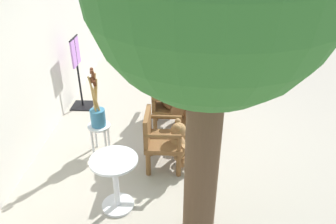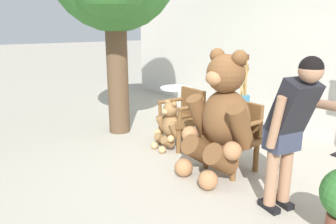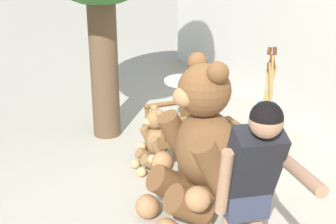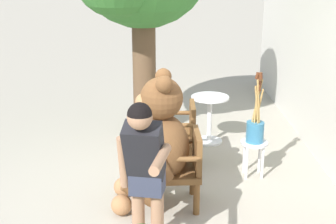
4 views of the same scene
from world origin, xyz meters
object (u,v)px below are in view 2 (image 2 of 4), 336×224
teddy_bear_large (221,116)px  person_visitor (291,124)px  brush_bucket (243,98)px  wooden_chair_left (184,116)px  round_side_table (176,102)px  white_stool (242,117)px  wooden_chair_right (235,134)px  teddy_bear_small (169,125)px

teddy_bear_large → person_visitor: 1.02m
person_visitor → brush_bucket: (-1.75, 1.29, -0.25)m
wooden_chair_left → round_side_table: wooden_chair_left is taller
wooden_chair_left → round_side_table: (-0.85, 0.47, -0.01)m
person_visitor → brush_bucket: person_visitor is taller
white_stool → brush_bucket: size_ratio=0.51×
wooden_chair_right → round_side_table: (-1.90, 0.47, -0.01)m
person_visitor → round_side_table: (-2.90, 0.82, -0.47)m
wooden_chair_right → teddy_bear_large: (0.01, -0.26, 0.29)m
teddy_bear_large → brush_bucket: teddy_bear_large is taller
white_stool → round_side_table: bearing=-157.9°
white_stool → person_visitor: bearing=-36.3°
teddy_bear_large → teddy_bear_small: 1.13m
wooden_chair_left → wooden_chair_right: same height
teddy_bear_small → person_visitor: bearing=-1.9°
wooden_chair_left → wooden_chair_right: (1.05, -0.00, 0.00)m
wooden_chair_left → teddy_bear_large: 1.13m
wooden_chair_right → teddy_bear_large: 0.39m
teddy_bear_small → brush_bucket: brush_bucket is taller
wooden_chair_left → person_visitor: person_visitor is taller
wooden_chair_right → white_stool: 1.20m
person_visitor → wooden_chair_right: bearing=160.8°
teddy_bear_large → white_stool: bearing=122.1°
person_visitor → white_stool: (-1.75, 1.28, -0.56)m
wooden_chair_left → brush_bucket: 1.01m
wooden_chair_left → teddy_bear_small: wooden_chair_left is taller
wooden_chair_left → teddy_bear_small: 0.30m
white_stool → round_side_table: 1.24m
wooden_chair_right → teddy_bear_large: teddy_bear_large is taller
teddy_bear_large → brush_bucket: 1.42m
wooden_chair_right → brush_bucket: size_ratio=0.96×
wooden_chair_left → brush_bucket: bearing=71.9°
wooden_chair_left → round_side_table: bearing=151.0°
wooden_chair_right → person_visitor: 1.16m
brush_bucket → teddy_bear_large: bearing=-58.0°
brush_bucket → wooden_chair_left: bearing=-108.1°
teddy_bear_small → person_visitor: size_ratio=0.47×
teddy_bear_large → white_stool: size_ratio=3.33×
teddy_bear_large → wooden_chair_right: bearing=91.3°
wooden_chair_left → teddy_bear_large: teddy_bear_large is taller
person_visitor → white_stool: person_visitor is taller
teddy_bear_small → round_side_table: bearing=138.4°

